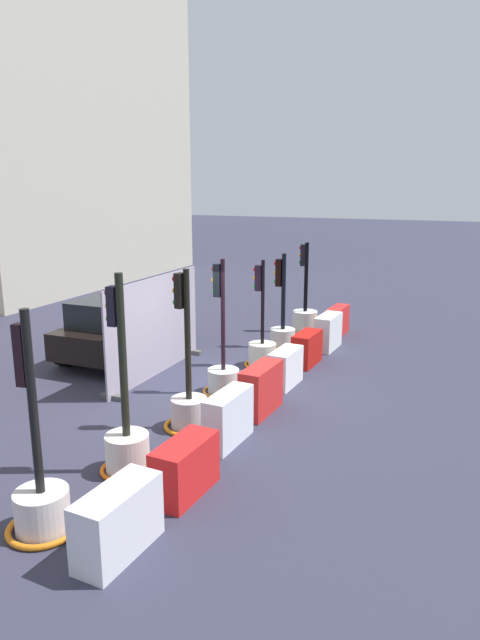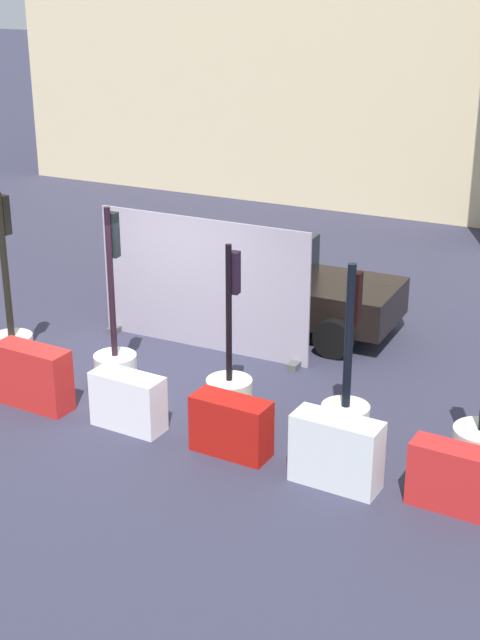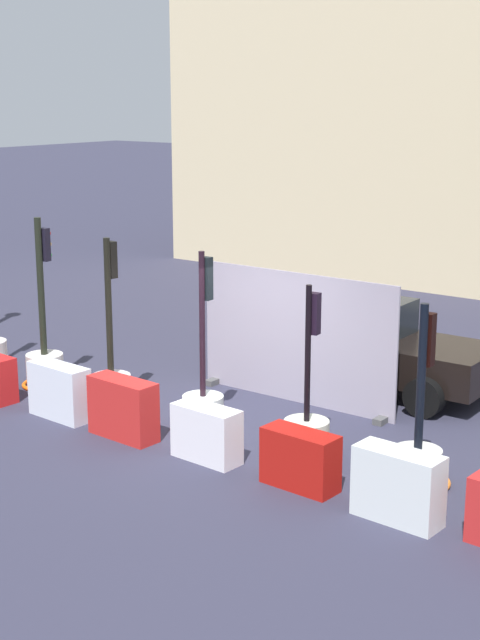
{
  "view_description": "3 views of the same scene",
  "coord_description": "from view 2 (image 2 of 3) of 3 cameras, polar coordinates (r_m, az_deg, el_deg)",
  "views": [
    {
      "loc": [
        -10.04,
        -4.74,
        4.17
      ],
      "look_at": [
        -0.05,
        -0.47,
        1.55
      ],
      "focal_mm": 31.77,
      "sensor_mm": 36.0,
      "label": 1
    },
    {
      "loc": [
        7.07,
        -10.43,
        5.95
      ],
      "look_at": [
        1.99,
        -0.19,
        1.45
      ],
      "focal_mm": 51.3,
      "sensor_mm": 36.0,
      "label": 2
    },
    {
      "loc": [
        8.58,
        -10.86,
        5.09
      ],
      "look_at": [
        0.38,
        0.15,
        1.72
      ],
      "focal_mm": 52.91,
      "sensor_mm": 36.0,
      "label": 3
    }
  ],
  "objects": [
    {
      "name": "ground_plane",
      "position": [
        13.94,
        -6.99,
        -3.94
      ],
      "size": [
        120.0,
        120.0,
        0.0
      ],
      "primitive_type": "plane",
      "color": "#303044"
    },
    {
      "name": "traffic_light_2",
      "position": [
        14.62,
        -14.02,
        -1.29
      ],
      "size": [
        0.91,
        0.91,
        2.81
      ],
      "color": "beige",
      "rests_on": "ground_plane"
    },
    {
      "name": "traffic_light_3",
      "position": [
        13.73,
        -7.78,
        -2.47
      ],
      "size": [
        0.86,
        0.86,
        2.75
      ],
      "color": "silver",
      "rests_on": "ground_plane"
    },
    {
      "name": "traffic_light_4",
      "position": [
        12.75,
        -0.66,
        -4.32
      ],
      "size": [
        0.84,
        0.84,
        2.5
      ],
      "color": "beige",
      "rests_on": "ground_plane"
    },
    {
      "name": "traffic_light_5",
      "position": [
        12.21,
        6.61,
        -5.61
      ],
      "size": [
        0.9,
        0.9,
        2.45
      ],
      "color": "silver",
      "rests_on": "ground_plane"
    },
    {
      "name": "construction_barrier_3",
      "position": [
        13.3,
        -12.76,
        -3.48
      ],
      "size": [
        1.16,
        0.48,
        0.91
      ],
      "color": "red",
      "rests_on": "ground_plane"
    },
    {
      "name": "construction_barrier_4",
      "position": [
        12.51,
        -6.99,
        -5.06
      ],
      "size": [
        1.04,
        0.47,
        0.78
      ],
      "color": "white",
      "rests_on": "ground_plane"
    },
    {
      "name": "construction_barrier_5",
      "position": [
        11.8,
        -0.56,
        -6.64
      ],
      "size": [
        1.06,
        0.49,
        0.77
      ],
      "color": "#AE140F",
      "rests_on": "ground_plane"
    },
    {
      "name": "construction_barrier_6",
      "position": [
        11.16,
        6.03,
        -8.18
      ],
      "size": [
        1.12,
        0.49,
        0.89
      ],
      "color": "silver",
      "rests_on": "ground_plane"
    },
    {
      "name": "construction_barrier_7",
      "position": [
        10.94,
        13.5,
        -9.66
      ],
      "size": [
        1.17,
        0.45,
        0.8
      ],
      "color": "red",
      "rests_on": "ground_plane"
    },
    {
      "name": "car_black_sedan",
      "position": [
        15.74,
        2.57,
        2.21
      ],
      "size": [
        3.83,
        2.03,
        1.54
      ],
      "color": "black",
      "rests_on": "ground_plane"
    },
    {
      "name": "site_fence_panel",
      "position": [
        14.74,
        -2.34,
        2.05
      ],
      "size": [
        3.73,
        0.5,
        2.19
      ],
      "color": "#9D95A7",
      "rests_on": "ground_plane"
    }
  ]
}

